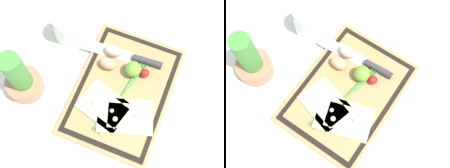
% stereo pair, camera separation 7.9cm
% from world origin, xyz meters
% --- Properties ---
extents(ground_plane, '(6.00, 6.00, 0.00)m').
position_xyz_m(ground_plane, '(0.00, 0.00, 0.00)').
color(ground_plane, white).
extents(cutting_board, '(0.42, 0.30, 0.02)m').
position_xyz_m(cutting_board, '(0.00, 0.00, 0.01)').
color(cutting_board, tan).
rests_on(cutting_board, ground_plane).
extents(pizza_slice_near, '(0.16, 0.20, 0.02)m').
position_xyz_m(pizza_slice_near, '(-0.08, -0.04, 0.02)').
color(pizza_slice_near, beige).
rests_on(pizza_slice_near, cutting_board).
extents(pizza_slice_far, '(0.15, 0.18, 0.02)m').
position_xyz_m(pizza_slice_far, '(-0.07, 0.03, 0.02)').
color(pizza_slice_far, beige).
rests_on(pizza_slice_far, cutting_board).
extents(knife, '(0.05, 0.28, 0.02)m').
position_xyz_m(knife, '(0.12, 0.00, 0.03)').
color(knife, silver).
rests_on(knife, cutting_board).
extents(egg_brown, '(0.04, 0.06, 0.04)m').
position_xyz_m(egg_brown, '(0.06, 0.08, 0.04)').
color(egg_brown, tan).
rests_on(egg_brown, cutting_board).
extents(egg_pink, '(0.04, 0.06, 0.04)m').
position_xyz_m(egg_pink, '(0.11, 0.08, 0.04)').
color(egg_pink, beige).
rests_on(egg_pink, cutting_board).
extents(lime, '(0.05, 0.05, 0.05)m').
position_xyz_m(lime, '(0.07, -0.01, 0.04)').
color(lime, '#70A838').
rests_on(lime, cutting_board).
extents(cherry_tomato_red, '(0.03, 0.03, 0.03)m').
position_xyz_m(cherry_tomato_red, '(0.08, -0.05, 0.03)').
color(cherry_tomato_red, red).
rests_on(cherry_tomato_red, cutting_board).
extents(scallion_bunch, '(0.30, 0.09, 0.01)m').
position_xyz_m(scallion_bunch, '(-0.01, -0.01, 0.02)').
color(scallion_bunch, '#47933D').
rests_on(scallion_bunch, cutting_board).
extents(herb_pot, '(0.12, 0.12, 0.21)m').
position_xyz_m(herb_pot, '(-0.10, 0.30, 0.07)').
color(herb_pot, '#AD7A5B').
rests_on(herb_pot, ground_plane).
extents(sauce_jar, '(0.08, 0.08, 0.10)m').
position_xyz_m(sauce_jar, '(0.12, 0.26, 0.05)').
color(sauce_jar, silver).
rests_on(sauce_jar, ground_plane).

